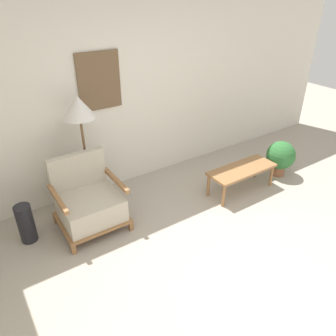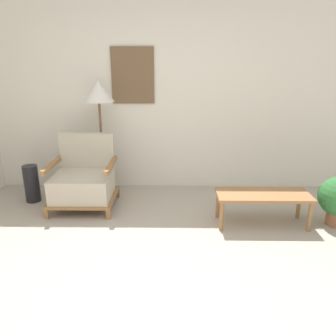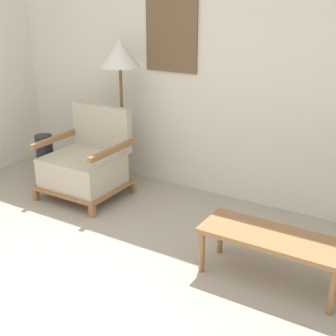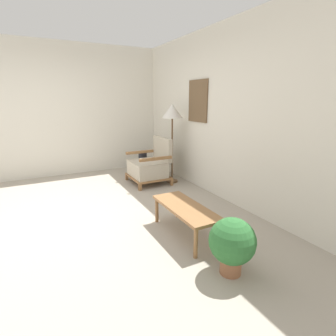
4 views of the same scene
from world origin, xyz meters
name	(u,v)px [view 4 (image 4 of 4)]	position (x,y,z in m)	size (l,w,h in m)	color
ground_plane	(63,219)	(0.00, 0.00, 0.00)	(14.00, 14.00, 0.00)	#A89E8E
wall_back	(213,114)	(0.00, 2.46, 1.35)	(8.00, 0.09, 2.70)	silver
wall_left	(68,111)	(-2.34, 0.50, 1.35)	(0.06, 8.00, 2.70)	silver
armchair	(150,166)	(-0.96, 1.72, 0.33)	(0.77, 0.69, 0.87)	olive
floor_lamp	(172,114)	(-0.79, 2.12, 1.31)	(0.39, 0.39, 1.51)	brown
coffee_table	(185,210)	(1.12, 1.26, 0.32)	(1.01, 0.39, 0.36)	olive
vase	(143,162)	(-1.67, 1.86, 0.24)	(0.19, 0.19, 0.48)	black
potted_plant	(232,243)	(1.94, 1.26, 0.32)	(0.43, 0.43, 0.55)	#935B3D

